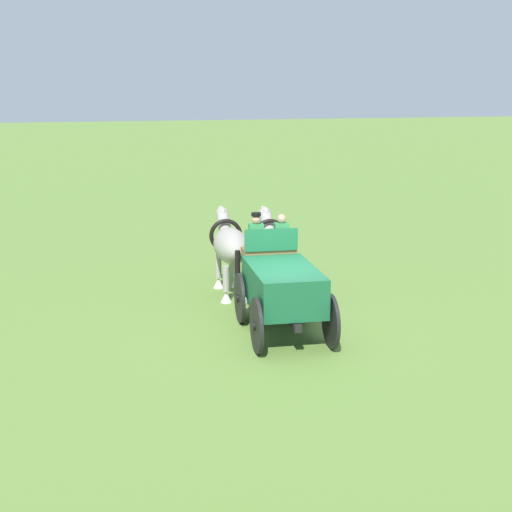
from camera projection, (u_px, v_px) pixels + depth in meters
name	position (u px, v px, depth m)	size (l,w,h in m)	color
ground_plane	(283.00, 334.00, 17.04)	(220.00, 220.00, 0.00)	olive
show_wagon	(281.00, 285.00, 16.96)	(5.71, 2.06, 2.63)	#195B38
draft_horse_near	(230.00, 246.00, 20.14)	(3.15, 1.13, 2.21)	#9E998E
draft_horse_off	(276.00, 246.00, 20.39)	(3.21, 1.12, 2.17)	#9E998E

